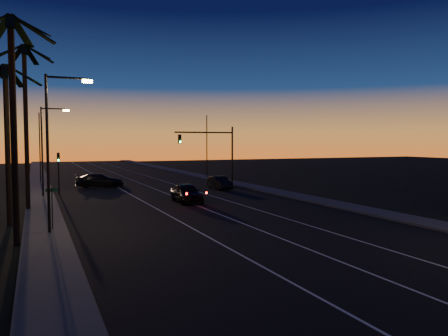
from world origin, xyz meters
name	(u,v)px	position (x,y,z in m)	size (l,w,h in m)	color
road	(181,202)	(0.00, 30.00, 0.01)	(20.00, 170.00, 0.01)	black
sidewalk_left	(43,209)	(-11.20, 30.00, 0.08)	(2.40, 170.00, 0.16)	#393937
sidewalk_right	(291,195)	(11.20, 30.00, 0.08)	(2.40, 170.00, 0.16)	#393937
lane_stripe_left	(147,204)	(-3.00, 30.00, 0.02)	(0.12, 160.00, 0.01)	silver
lane_stripe_mid	(187,201)	(0.50, 30.00, 0.02)	(0.12, 160.00, 0.01)	silver
lane_stripe_right	(223,199)	(4.00, 30.00, 0.02)	(0.12, 160.00, 0.01)	silver
palm_near	(13,105)	(-12.60, 18.00, 7.07)	(4.25, 4.16, 11.53)	black
palm_mid	(7,126)	(-13.20, 24.00, 6.25)	(4.25, 4.16, 10.03)	black
palm_far	(26,110)	(-12.20, 30.00, 7.61)	(4.25, 4.16, 12.53)	black
streetlight_left_near	(53,141)	(-10.70, 20.00, 5.32)	(2.55, 0.26, 9.00)	black
streetlight_left_far	(46,144)	(-10.69, 38.00, 5.06)	(2.55, 0.26, 8.50)	black
street_sign	(52,203)	(-10.80, 21.00, 1.66)	(0.70, 0.06, 2.60)	black
signal_mast	(213,146)	(7.14, 39.99, 4.78)	(7.10, 0.41, 7.00)	black
signal_post	(59,166)	(-9.50, 39.98, 2.89)	(0.28, 0.37, 4.20)	black
far_pole_left	(40,147)	(-11.00, 55.00, 4.50)	(0.14, 0.14, 9.00)	black
far_pole_right	(207,147)	(11.00, 52.00, 4.50)	(0.14, 0.14, 9.00)	black
lead_car	(187,193)	(0.36, 29.57, 0.84)	(2.18, 5.52, 1.66)	black
right_car	(220,183)	(7.07, 38.09, 0.72)	(1.52, 4.31, 1.42)	black
cross_car	(100,180)	(-4.82, 45.42, 0.80)	(5.70, 3.03, 1.57)	black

